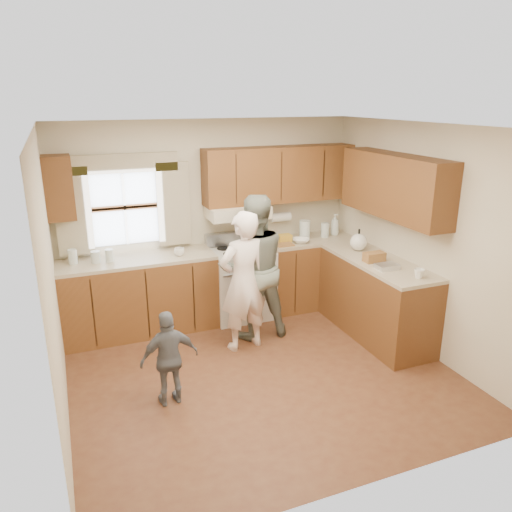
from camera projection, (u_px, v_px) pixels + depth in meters
name	position (u px, v px, depth m)	size (l,w,h in m)	color
room	(262.00, 259.00, 4.83)	(3.80, 3.80, 3.80)	#502819
kitchen_fixtures	(274.00, 260.00, 6.12)	(3.80, 2.25, 2.15)	#47250F
stove	(241.00, 282.00, 6.44)	(0.76, 0.67, 1.07)	silver
woman_left	(243.00, 281.00, 5.51)	(0.58, 0.38, 1.60)	white
woman_right	(254.00, 267.00, 5.79)	(0.83, 0.65, 1.72)	#1F362B
child	(170.00, 358.00, 4.57)	(0.54, 0.23, 0.93)	slate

